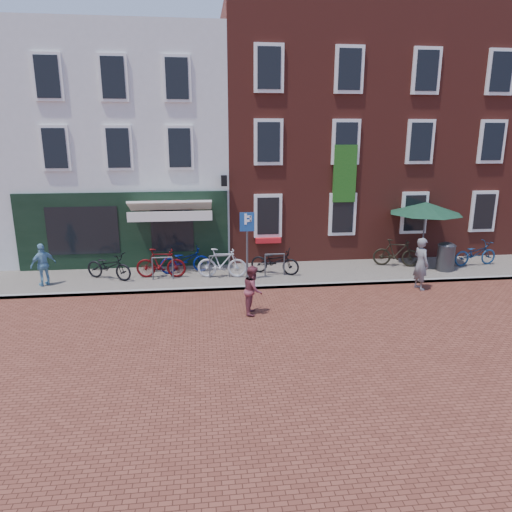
{
  "coord_description": "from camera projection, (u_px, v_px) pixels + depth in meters",
  "views": [
    {
      "loc": [
        -2.14,
        -14.87,
        5.08
      ],
      "look_at": [
        -0.32,
        0.04,
        1.16
      ],
      "focal_mm": 32.74,
      "sensor_mm": 36.0,
      "label": 1
    }
  ],
  "objects": [
    {
      "name": "sidewalk",
      "position": [
        287.0,
        274.0,
        17.36
      ],
      "size": [
        24.0,
        3.0,
        0.1
      ],
      "primitive_type": "cube",
      "color": "slate",
      "rests_on": "ground"
    },
    {
      "name": "woman",
      "position": [
        421.0,
        264.0,
        15.61
      ],
      "size": [
        0.55,
        0.72,
        1.77
      ],
      "primitive_type": "imported",
      "rotation": [
        0.0,
        0.0,
        1.79
      ],
      "color": "slate",
      "rests_on": "ground"
    },
    {
      "name": "parasol",
      "position": [
        426.0,
        206.0,
        17.91
      ],
      "size": [
        2.79,
        2.79,
        2.57
      ],
      "color": "#4C4C4F",
      "rests_on": "sidewalk"
    },
    {
      "name": "bicycle_6",
      "position": [
        475.0,
        253.0,
        18.21
      ],
      "size": [
        1.89,
        0.86,
        0.96
      ],
      "primitive_type": "imported",
      "rotation": [
        0.0,
        0.0,
        1.7
      ],
      "color": "navy",
      "rests_on": "sidewalk"
    },
    {
      "name": "bicycle_2",
      "position": [
        185.0,
        260.0,
        17.24
      ],
      "size": [
        1.9,
        0.92,
        0.96
      ],
      "primitive_type": "imported",
      "rotation": [
        0.0,
        0.0,
        1.73
      ],
      "color": "#04125F",
      "rests_on": "sidewalk"
    },
    {
      "name": "boy",
      "position": [
        253.0,
        290.0,
        13.5
      ],
      "size": [
        0.66,
        0.78,
        1.43
      ],
      "primitive_type": "imported",
      "rotation": [
        0.0,
        0.0,
        1.4
      ],
      "color": "brown",
      "rests_on": "ground"
    },
    {
      "name": "cafe_person",
      "position": [
        43.0,
        265.0,
        15.71
      ],
      "size": [
        0.88,
        0.83,
        1.46
      ],
      "primitive_type": "imported",
      "rotation": [
        0.0,
        0.0,
        3.86
      ],
      "color": "#6CA1BE",
      "rests_on": "sidewalk"
    },
    {
      "name": "bicycle_0",
      "position": [
        109.0,
        266.0,
        16.45
      ],
      "size": [
        1.91,
        1.39,
        0.96
      ],
      "primitive_type": "imported",
      "rotation": [
        0.0,
        0.0,
        1.1
      ],
      "color": "black",
      "rests_on": "sidewalk"
    },
    {
      "name": "ground",
      "position": [
        266.0,
        289.0,
        15.81
      ],
      "size": [
        80.0,
        80.0,
        0.0
      ],
      "primitive_type": "plane",
      "color": "brown"
    },
    {
      "name": "litter_bin",
      "position": [
        446.0,
        255.0,
        17.49
      ],
      "size": [
        0.63,
        0.63,
        1.16
      ],
      "color": "#3C3C3F",
      "rests_on": "sidewalk"
    },
    {
      "name": "building_brick_mid",
      "position": [
        288.0,
        136.0,
        21.51
      ],
      "size": [
        6.0,
        8.0,
        10.0
      ],
      "primitive_type": "cube",
      "color": "maroon",
      "rests_on": "ground"
    },
    {
      "name": "bicycle_1",
      "position": [
        161.0,
        263.0,
        16.63
      ],
      "size": [
        1.81,
        0.66,
        1.06
      ],
      "primitive_type": "imported",
      "rotation": [
        0.0,
        0.0,
        1.48
      ],
      "color": "#4F0709",
      "rests_on": "sidewalk"
    },
    {
      "name": "bicycle_5",
      "position": [
        396.0,
        253.0,
        18.08
      ],
      "size": [
        1.84,
        1.02,
        1.06
      ],
      "primitive_type": "imported",
      "rotation": [
        0.0,
        0.0,
        1.26
      ],
      "color": "black",
      "rests_on": "sidewalk"
    },
    {
      "name": "bicycle_4",
      "position": [
        275.0,
        261.0,
        17.09
      ],
      "size": [
        1.92,
        1.33,
        0.96
      ],
      "primitive_type": "imported",
      "rotation": [
        0.0,
        0.0,
        1.15
      ],
      "color": "black",
      "rests_on": "sidewalk"
    },
    {
      "name": "building_stucco",
      "position": [
        133.0,
        148.0,
        20.82
      ],
      "size": [
        8.0,
        8.0,
        9.0
      ],
      "primitive_type": "cube",
      "color": "silver",
      "rests_on": "ground"
    },
    {
      "name": "bicycle_3",
      "position": [
        222.0,
        263.0,
        16.65
      ],
      "size": [
        1.82,
        0.73,
        1.06
      ],
      "primitive_type": "imported",
      "rotation": [
        0.0,
        0.0,
        1.43
      ],
      "color": "#BEBDC0",
      "rests_on": "sidewalk"
    },
    {
      "name": "building_brick_right",
      "position": [
        412.0,
        136.0,
        22.21
      ],
      "size": [
        6.0,
        8.0,
        10.0
      ],
      "primitive_type": "cube",
      "color": "maroon",
      "rests_on": "ground"
    },
    {
      "name": "parking_sign",
      "position": [
        247.0,
        234.0,
        15.97
      ],
      "size": [
        0.5,
        0.08,
        2.43
      ],
      "color": "#4C4C4F",
      "rests_on": "sidewalk"
    }
  ]
}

